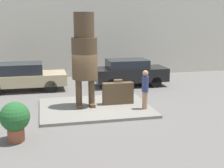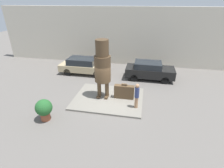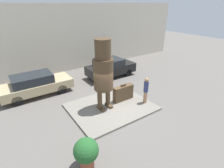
{
  "view_description": "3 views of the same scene",
  "coord_description": "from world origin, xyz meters",
  "px_view_note": "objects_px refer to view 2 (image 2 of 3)",
  "views": [
    {
      "loc": [
        -2.28,
        -13.4,
        4.12
      ],
      "look_at": [
        0.72,
        -0.3,
        1.18
      ],
      "focal_mm": 50.0,
      "sensor_mm": 36.0,
      "label": 1
    },
    {
      "loc": [
        2.39,
        -10.76,
        6.59
      ],
      "look_at": [
        0.28,
        -0.07,
        1.29
      ],
      "focal_mm": 28.0,
      "sensor_mm": 36.0,
      "label": 2
    },
    {
      "loc": [
        -5.22,
        -7.74,
        5.96
      ],
      "look_at": [
        0.0,
        -0.12,
        1.68
      ],
      "focal_mm": 28.0,
      "sensor_mm": 36.0,
      "label": 3
    }
  ],
  "objects_px": {
    "parked_car_black": "(149,70)",
    "giant_suitcase": "(124,92)",
    "tourist": "(137,95)",
    "parked_car_tan": "(84,65)",
    "planter_pot": "(44,109)",
    "statue_figure": "(102,65)"
  },
  "relations": [
    {
      "from": "giant_suitcase",
      "to": "parked_car_black",
      "type": "bearing_deg",
      "value": 66.93
    },
    {
      "from": "parked_car_tan",
      "to": "giant_suitcase",
      "type": "bearing_deg",
      "value": -42.96
    },
    {
      "from": "parked_car_black",
      "to": "tourist",
      "type": "bearing_deg",
      "value": -98.7
    },
    {
      "from": "parked_car_black",
      "to": "giant_suitcase",
      "type": "bearing_deg",
      "value": -113.07
    },
    {
      "from": "planter_pot",
      "to": "parked_car_black",
      "type": "bearing_deg",
      "value": 50.47
    },
    {
      "from": "statue_figure",
      "to": "parked_car_tan",
      "type": "distance_m",
      "value": 5.46
    },
    {
      "from": "tourist",
      "to": "parked_car_tan",
      "type": "distance_m",
      "value": 7.56
    },
    {
      "from": "parked_car_tan",
      "to": "parked_car_black",
      "type": "height_order",
      "value": "parked_car_black"
    },
    {
      "from": "giant_suitcase",
      "to": "parked_car_tan",
      "type": "height_order",
      "value": "parked_car_tan"
    },
    {
      "from": "parked_car_tan",
      "to": "parked_car_black",
      "type": "relative_size",
      "value": 1.1
    },
    {
      "from": "tourist",
      "to": "parked_car_black",
      "type": "xyz_separation_m",
      "value": [
        0.79,
        5.16,
        -0.22
      ]
    },
    {
      "from": "statue_figure",
      "to": "planter_pot",
      "type": "bearing_deg",
      "value": -131.11
    },
    {
      "from": "tourist",
      "to": "giant_suitcase",
      "type": "bearing_deg",
      "value": 131.49
    },
    {
      "from": "statue_figure",
      "to": "giant_suitcase",
      "type": "relative_size",
      "value": 2.94
    },
    {
      "from": "giant_suitcase",
      "to": "planter_pot",
      "type": "bearing_deg",
      "value": -142.89
    },
    {
      "from": "statue_figure",
      "to": "tourist",
      "type": "xyz_separation_m",
      "value": [
        2.48,
        -1.0,
        -1.5
      ]
    },
    {
      "from": "parked_car_tan",
      "to": "planter_pot",
      "type": "bearing_deg",
      "value": -88.84
    },
    {
      "from": "parked_car_tan",
      "to": "planter_pot",
      "type": "xyz_separation_m",
      "value": [
        0.15,
        -7.46,
        -0.05
      ]
    },
    {
      "from": "planter_pot",
      "to": "tourist",
      "type": "bearing_deg",
      "value": 22.66
    },
    {
      "from": "parked_car_tan",
      "to": "parked_car_black",
      "type": "xyz_separation_m",
      "value": [
        6.23,
        -0.1,
        0.01
      ]
    },
    {
      "from": "tourist",
      "to": "parked_car_tan",
      "type": "bearing_deg",
      "value": 135.99
    },
    {
      "from": "tourist",
      "to": "planter_pot",
      "type": "bearing_deg",
      "value": -157.34
    }
  ]
}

